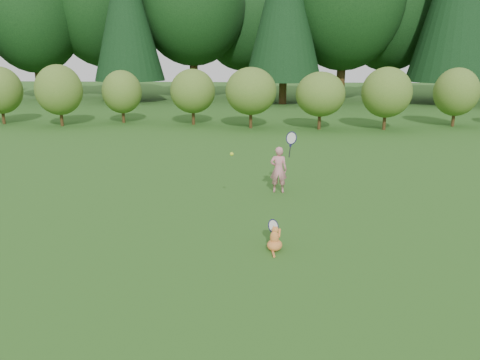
# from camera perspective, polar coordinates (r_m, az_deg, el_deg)

# --- Properties ---
(ground) EXTENTS (100.00, 100.00, 0.00)m
(ground) POSITION_cam_1_polar(r_m,az_deg,el_deg) (9.02, -1.64, -5.59)
(ground) COLOR #215618
(ground) RESTS_ON ground
(shrub_row) EXTENTS (28.00, 3.00, 2.80)m
(shrub_row) POSITION_cam_1_polar(r_m,az_deg,el_deg) (21.49, 1.82, 10.23)
(shrub_row) COLOR #436920
(shrub_row) RESTS_ON ground
(child) EXTENTS (0.64, 0.42, 1.65)m
(child) POSITION_cam_1_polar(r_m,az_deg,el_deg) (11.06, 4.77, 1.40)
(child) COLOR #D07C86
(child) RESTS_ON ground
(cat) EXTENTS (0.40, 0.66, 0.57)m
(cat) POSITION_cam_1_polar(r_m,az_deg,el_deg) (7.89, 4.25, -7.00)
(cat) COLOR #C56E25
(cat) RESTS_ON ground
(tennis_ball) EXTENTS (0.08, 0.08, 0.08)m
(tennis_ball) POSITION_cam_1_polar(r_m,az_deg,el_deg) (9.63, -1.01, 3.18)
(tennis_ball) COLOR #AECE18
(tennis_ball) RESTS_ON ground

